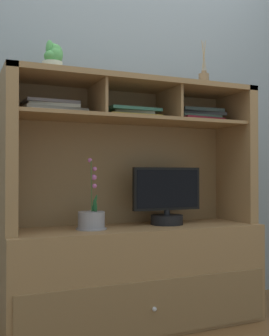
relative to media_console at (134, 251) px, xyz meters
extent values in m
cube|color=brown|center=(0.00, -0.01, -0.44)|extent=(6.00, 6.00, 0.02)
cube|color=gray|center=(0.00, 0.27, 0.97)|extent=(6.00, 0.02, 2.80)
cube|color=#997348|center=(0.00, -0.01, -0.14)|extent=(1.48, 0.49, 0.57)
cube|color=olive|center=(0.00, -0.26, -0.26)|extent=(1.42, 0.01, 0.29)
sphere|color=silver|center=(0.00, -0.27, -0.26)|extent=(0.02, 0.02, 0.02)
cube|color=#997348|center=(-0.71, -0.01, 0.56)|extent=(0.06, 0.38, 0.84)
cube|color=#997348|center=(0.71, -0.01, 0.56)|extent=(0.06, 0.38, 0.84)
cube|color=olive|center=(0.00, 0.18, 0.55)|extent=(1.42, 0.02, 0.81)
cube|color=#997348|center=(0.00, -0.01, 0.97)|extent=(1.48, 0.38, 0.03)
cube|color=#997348|center=(0.00, -0.01, 0.76)|extent=(1.36, 0.34, 0.02)
cube|color=#997348|center=(-0.23, -0.01, 0.86)|extent=(0.02, 0.32, 0.19)
cube|color=#997348|center=(0.23, -0.01, 0.86)|extent=(0.02, 0.32, 0.19)
cylinder|color=black|center=(0.21, -0.01, 0.17)|extent=(0.19, 0.19, 0.06)
cylinder|color=black|center=(0.21, -0.01, 0.21)|extent=(0.04, 0.04, 0.03)
cube|color=black|center=(0.21, -0.01, 0.36)|extent=(0.44, 0.03, 0.26)
cube|color=black|center=(0.21, -0.03, 0.36)|extent=(0.41, 0.00, 0.23)
cylinder|color=gray|center=(-0.27, -0.04, 0.19)|extent=(0.15, 0.15, 0.10)
cylinder|color=gray|center=(-0.27, -0.04, 0.15)|extent=(0.17, 0.17, 0.01)
cylinder|color=#4C6B38|center=(-0.27, -0.04, 0.38)|extent=(0.02, 0.03, 0.28)
sphere|color=#D56ABB|center=(-0.26, -0.06, 0.38)|extent=(0.02, 0.02, 0.02)
sphere|color=#D56ABB|center=(-0.26, -0.04, 0.43)|extent=(0.03, 0.03, 0.03)
sphere|color=#D56ABB|center=(-0.25, -0.04, 0.47)|extent=(0.02, 0.02, 0.02)
sphere|color=#D56ABB|center=(-0.28, -0.05, 0.52)|extent=(0.02, 0.02, 0.02)
ellipsoid|color=#215F31|center=(-0.26, -0.05, 0.27)|extent=(0.04, 0.04, 0.08)
ellipsoid|color=#215F31|center=(-0.26, -0.03, 0.27)|extent=(0.05, 0.06, 0.13)
cube|color=#B49737|center=(-0.02, 0.03, 0.78)|extent=(0.32, 0.25, 0.02)
cube|color=gray|center=(-0.01, 0.03, 0.80)|extent=(0.26, 0.22, 0.02)
cube|color=#3D7864|center=(-0.02, 0.01, 0.82)|extent=(0.32, 0.22, 0.02)
cube|color=beige|center=(-0.47, 0.03, 0.78)|extent=(0.29, 0.26, 0.01)
cube|color=gray|center=(-0.47, 0.03, 0.79)|extent=(0.37, 0.24, 0.02)
cube|color=beige|center=(-0.47, 0.05, 0.81)|extent=(0.28, 0.21, 0.02)
cube|color=slate|center=(-0.48, 0.04, 0.83)|extent=(0.29, 0.22, 0.02)
cube|color=gray|center=(0.44, 0.05, 0.78)|extent=(0.23, 0.25, 0.01)
cube|color=#A8273A|center=(0.46, 0.05, 0.79)|extent=(0.32, 0.24, 0.02)
cube|color=#4E6D5F|center=(0.45, 0.05, 0.81)|extent=(0.28, 0.19, 0.02)
cube|color=#3D3D40|center=(0.46, 0.05, 0.83)|extent=(0.37, 0.21, 0.02)
cube|color=#334343|center=(0.46, 0.05, 0.85)|extent=(0.29, 0.22, 0.02)
cylinder|color=#896B4B|center=(0.48, 0.01, 1.03)|extent=(0.07, 0.07, 0.09)
cylinder|color=#896B4B|center=(0.48, 0.01, 1.09)|extent=(0.03, 0.03, 0.02)
cylinder|color=tan|center=(0.49, 0.01, 1.18)|extent=(0.00, 0.03, 0.21)
cylinder|color=tan|center=(0.48, 0.01, 1.18)|extent=(0.03, 0.01, 0.21)
cylinder|color=tan|center=(0.48, 0.01, 1.18)|extent=(0.01, 0.02, 0.21)
cylinder|color=tan|center=(0.48, 0.00, 1.18)|extent=(0.02, 0.02, 0.21)
cylinder|color=tan|center=(0.48, 0.00, 1.18)|extent=(0.05, 0.02, 0.20)
cylinder|color=beige|center=(-0.48, -0.01, 1.02)|extent=(0.11, 0.11, 0.06)
cylinder|color=beige|center=(-0.48, -0.01, 0.99)|extent=(0.12, 0.12, 0.01)
ellipsoid|color=#50A152|center=(-0.46, -0.02, 1.09)|extent=(0.07, 0.06, 0.11)
ellipsoid|color=#50A152|center=(-0.47, 0.02, 1.09)|extent=(0.08, 0.08, 0.13)
ellipsoid|color=#50A152|center=(-0.49, 0.00, 1.12)|extent=(0.04, 0.05, 0.10)
ellipsoid|color=#50A152|center=(-0.49, -0.02, 1.07)|extent=(0.08, 0.08, 0.06)
ellipsoid|color=#50A152|center=(-0.47, -0.03, 1.07)|extent=(0.07, 0.05, 0.09)
camera|label=1|loc=(-0.95, -2.22, 0.45)|focal=44.43mm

